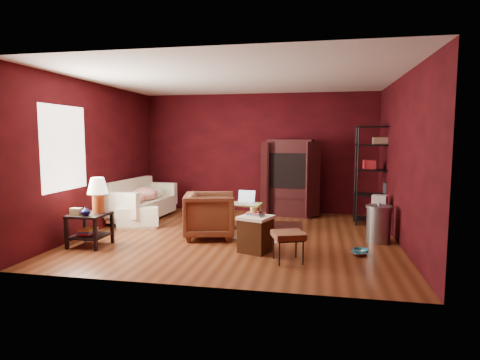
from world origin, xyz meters
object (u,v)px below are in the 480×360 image
(hamper, at_px, (256,233))
(tv_armoire, at_px, (290,176))
(wire_shelving, at_px, (381,171))
(armchair, at_px, (210,213))
(side_table, at_px, (94,205))
(laptop_desk, at_px, (245,206))
(sofa, at_px, (141,201))

(hamper, distance_m, tv_armoire, 3.10)
(hamper, height_order, wire_shelving, wire_shelving)
(hamper, bearing_deg, armchair, 142.18)
(side_table, distance_m, laptop_desk, 2.73)
(armchair, distance_m, side_table, 1.95)
(sofa, distance_m, tv_armoire, 3.36)
(sofa, relative_size, side_table, 1.83)
(armchair, height_order, wire_shelving, wire_shelving)
(side_table, bearing_deg, wire_shelving, 27.90)
(laptop_desk, relative_size, wire_shelving, 0.37)
(laptop_desk, bearing_deg, side_table, -141.70)
(armchair, bearing_deg, hamper, -141.37)
(tv_armoire, bearing_deg, side_table, -125.56)
(laptop_desk, distance_m, wire_shelving, 2.88)
(laptop_desk, xyz_separation_m, wire_shelving, (2.61, 1.03, 0.64))
(hamper, bearing_deg, wire_shelving, 47.79)
(armchair, relative_size, wire_shelving, 0.44)
(hamper, distance_m, laptop_desk, 1.46)
(tv_armoire, height_order, wire_shelving, wire_shelving)
(side_table, height_order, laptop_desk, side_table)
(armchair, xyz_separation_m, tv_armoire, (1.26, 2.29, 0.46))
(side_table, height_order, wire_shelving, wire_shelving)
(side_table, relative_size, tv_armoire, 0.65)
(armchair, xyz_separation_m, wire_shelving, (3.13, 1.69, 0.66))
(side_table, bearing_deg, tv_armoire, 46.75)
(sofa, relative_size, hamper, 3.17)
(side_table, xyz_separation_m, tv_armoire, (2.98, 3.17, 0.23))
(side_table, bearing_deg, armchair, 26.96)
(armchair, distance_m, hamper, 1.19)
(sofa, height_order, laptop_desk, sofa)
(armchair, xyz_separation_m, side_table, (-1.72, -0.88, 0.23))
(sofa, xyz_separation_m, armchair, (1.90, -1.26, 0.04))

